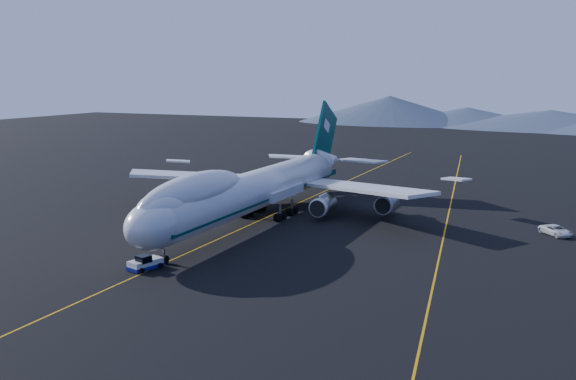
% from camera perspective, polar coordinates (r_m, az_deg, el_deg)
% --- Properties ---
extents(ground, '(500.00, 500.00, 0.00)m').
position_cam_1_polar(ground, '(108.81, -2.89, -2.89)').
color(ground, black).
rests_on(ground, ground).
extents(taxiway_line_main, '(0.25, 220.00, 0.01)m').
position_cam_1_polar(taxiway_line_main, '(108.81, -2.89, -2.88)').
color(taxiway_line_main, orange).
rests_on(taxiway_line_main, ground).
extents(taxiway_line_side, '(28.08, 198.09, 0.01)m').
position_cam_1_polar(taxiway_line_side, '(108.67, 13.85, -3.19)').
color(taxiway_line_side, orange).
rests_on(taxiway_line_side, ground).
extents(boeing_747, '(59.62, 72.43, 19.37)m').
position_cam_1_polar(boeing_747, '(107.68, -2.91, 0.13)').
color(boeing_747, silver).
rests_on(boeing_747, ground).
extents(pushback_tug, '(3.46, 4.91, 1.94)m').
position_cam_1_polar(pushback_tug, '(84.83, -12.56, -6.47)').
color(pushback_tug, silver).
rests_on(pushback_tug, ground).
extents(service_van, '(5.72, 5.91, 1.57)m').
position_cam_1_polar(service_van, '(108.10, 22.71, -3.34)').
color(service_van, silver).
rests_on(service_van, ground).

